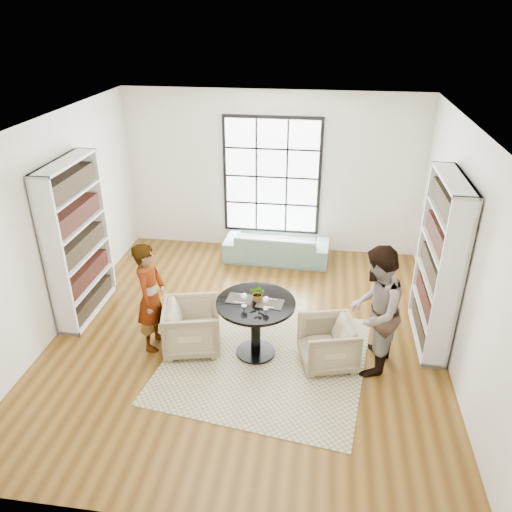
% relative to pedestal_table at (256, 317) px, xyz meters
% --- Properties ---
extents(ground, '(6.00, 6.00, 0.00)m').
position_rel_pedestal_table_xyz_m(ground, '(-0.19, 0.41, -0.60)').
color(ground, brown).
extents(room_shell, '(6.00, 6.01, 6.00)m').
position_rel_pedestal_table_xyz_m(room_shell, '(-0.19, 0.95, 0.66)').
color(room_shell, silver).
rests_on(room_shell, ground).
extents(rug, '(2.96, 2.96, 0.01)m').
position_rel_pedestal_table_xyz_m(rug, '(0.15, -0.10, -0.60)').
color(rug, tan).
rests_on(rug, ground).
extents(pedestal_table, '(1.05, 1.05, 0.83)m').
position_rel_pedestal_table_xyz_m(pedestal_table, '(0.00, 0.00, 0.00)').
color(pedestal_table, black).
rests_on(pedestal_table, ground).
extents(sofa, '(1.94, 0.81, 0.56)m').
position_rel_pedestal_table_xyz_m(sofa, '(-0.02, 2.86, -0.32)').
color(sofa, gray).
rests_on(sofa, ground).
extents(armchair_left, '(0.92, 0.90, 0.70)m').
position_rel_pedestal_table_xyz_m(armchair_left, '(-0.88, 0.01, -0.25)').
color(armchair_left, tan).
rests_on(armchair_left, ground).
extents(armchair_right, '(0.86, 0.85, 0.65)m').
position_rel_pedestal_table_xyz_m(armchair_right, '(0.96, -0.07, -0.28)').
color(armchair_right, '#C6BC8E').
rests_on(armchair_right, ground).
extents(person_left, '(0.40, 0.58, 1.57)m').
position_rel_pedestal_table_xyz_m(person_left, '(-1.43, 0.01, 0.18)').
color(person_left, gray).
rests_on(person_left, ground).
extents(person_right, '(0.87, 1.00, 1.75)m').
position_rel_pedestal_table_xyz_m(person_right, '(1.51, -0.07, 0.27)').
color(person_right, gray).
rests_on(person_right, ground).
extents(placemat_left, '(0.36, 0.29, 0.01)m').
position_rel_pedestal_table_xyz_m(placemat_left, '(-0.21, 0.04, 0.24)').
color(placemat_left, black).
rests_on(placemat_left, pedestal_table).
extents(placemat_right, '(0.36, 0.29, 0.01)m').
position_rel_pedestal_table_xyz_m(placemat_right, '(0.19, -0.02, 0.24)').
color(placemat_right, black).
rests_on(placemat_right, pedestal_table).
extents(cutlery_left, '(0.16, 0.23, 0.01)m').
position_rel_pedestal_table_xyz_m(cutlery_left, '(-0.21, 0.04, 0.24)').
color(cutlery_left, silver).
rests_on(cutlery_left, placemat_left).
extents(cutlery_right, '(0.16, 0.23, 0.01)m').
position_rel_pedestal_table_xyz_m(cutlery_right, '(0.19, -0.02, 0.24)').
color(cutlery_right, silver).
rests_on(cutlery_right, placemat_right).
extents(wine_glass_left, '(0.09, 0.09, 0.19)m').
position_rel_pedestal_table_xyz_m(wine_glass_left, '(-0.13, -0.12, 0.37)').
color(wine_glass_left, silver).
rests_on(wine_glass_left, pedestal_table).
extents(wine_glass_right, '(0.08, 0.08, 0.18)m').
position_rel_pedestal_table_xyz_m(wine_glass_right, '(0.15, -0.15, 0.36)').
color(wine_glass_right, silver).
rests_on(wine_glass_right, pedestal_table).
extents(flower_centerpiece, '(0.26, 0.24, 0.23)m').
position_rel_pedestal_table_xyz_m(flower_centerpiece, '(0.03, 0.03, 0.35)').
color(flower_centerpiece, gray).
rests_on(flower_centerpiece, pedestal_table).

